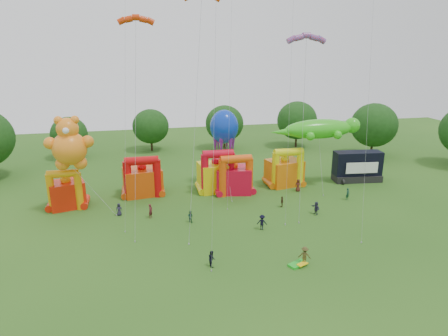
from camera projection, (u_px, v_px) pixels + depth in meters
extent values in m
plane|color=#245116|center=(267.00, 295.00, 36.40)|extent=(160.00, 160.00, 0.00)
cylinder|color=#352314|center=(372.00, 147.00, 82.30)|extent=(0.44, 0.44, 3.72)
ellipsoid|color=#183E13|center=(374.00, 125.00, 80.97)|extent=(9.30, 9.30, 8.89)
cylinder|color=#352314|center=(296.00, 139.00, 89.47)|extent=(0.44, 0.44, 3.51)
ellipsoid|color=#183E13|center=(297.00, 120.00, 88.21)|extent=(8.77, 8.78, 8.39)
cylinder|color=#352314|center=(224.00, 142.00, 87.76)|extent=(0.44, 0.44, 3.30)
ellipsoid|color=#183E13|center=(224.00, 123.00, 86.58)|extent=(8.25, 8.25, 7.88)
cylinder|color=#352314|center=(152.00, 144.00, 86.44)|extent=(0.44, 0.44, 3.09)
ellipsoid|color=#183E13|center=(151.00, 126.00, 85.33)|extent=(7.73, 7.72, 7.38)
cylinder|color=#352314|center=(71.00, 151.00, 80.66)|extent=(0.44, 0.44, 2.88)
ellipsoid|color=#183E13|center=(69.00, 134.00, 79.63)|extent=(7.20, 7.20, 6.88)
cube|color=red|center=(67.00, 194.00, 55.96)|extent=(5.37, 4.71, 3.72)
cylinder|color=orange|center=(51.00, 193.00, 54.12)|extent=(1.01, 1.01, 5.32)
cylinder|color=orange|center=(79.00, 191.00, 54.85)|extent=(1.01, 1.01, 5.32)
cylinder|color=orange|center=(63.00, 174.00, 53.71)|extent=(4.08, 1.06, 1.06)
sphere|color=orange|center=(66.00, 180.00, 55.33)|extent=(1.40, 1.40, 1.40)
cube|color=#CF410B|center=(143.00, 181.00, 60.81)|extent=(6.09, 5.17, 4.00)
cylinder|color=red|center=(128.00, 180.00, 58.64)|extent=(1.21, 1.21, 5.72)
cylinder|color=red|center=(157.00, 178.00, 59.51)|extent=(1.21, 1.21, 5.72)
cylinder|color=red|center=(141.00, 161.00, 58.24)|extent=(4.89, 1.27, 1.27)
sphere|color=red|center=(142.00, 167.00, 60.14)|extent=(1.40, 1.40, 1.40)
cube|color=#DAC60B|center=(216.00, 177.00, 62.36)|extent=(5.69, 4.77, 4.41)
cylinder|color=red|center=(205.00, 175.00, 60.25)|extent=(1.15, 1.15, 6.30)
cylinder|color=red|center=(231.00, 173.00, 61.08)|extent=(1.15, 1.15, 6.30)
cylinder|color=red|center=(218.00, 154.00, 59.74)|extent=(4.67, 1.21, 1.21)
sphere|color=red|center=(216.00, 161.00, 61.63)|extent=(1.40, 1.40, 1.40)
cube|color=red|center=(234.00, 180.00, 61.69)|extent=(5.98, 5.14, 3.99)
cylinder|color=#E54C0C|center=(223.00, 178.00, 59.59)|extent=(1.16, 1.16, 5.70)
cylinder|color=#E54C0C|center=(249.00, 176.00, 60.43)|extent=(1.16, 1.16, 5.70)
cylinder|color=#E54C0C|center=(236.00, 159.00, 59.18)|extent=(4.70, 1.22, 1.22)
sphere|color=#E54C0C|center=(234.00, 165.00, 61.02)|extent=(1.40, 1.40, 1.40)
cube|color=orange|center=(284.00, 172.00, 64.99)|extent=(6.01, 5.21, 4.10)
cylinder|color=yellow|center=(275.00, 171.00, 62.90)|extent=(1.15, 1.15, 5.86)
cylinder|color=yellow|center=(300.00, 169.00, 63.73)|extent=(1.15, 1.15, 5.86)
cylinder|color=yellow|center=(289.00, 152.00, 62.45)|extent=(4.66, 1.21, 1.21)
sphere|color=yellow|center=(285.00, 159.00, 64.30)|extent=(1.40, 1.40, 1.40)
cube|color=black|center=(357.00, 178.00, 67.14)|extent=(8.11, 3.77, 1.10)
cube|color=black|center=(357.00, 163.00, 66.59)|extent=(8.07, 3.39, 3.92)
cube|color=white|center=(362.00, 168.00, 65.28)|extent=(5.39, 0.66, 1.84)
cylinder|color=black|center=(343.00, 182.00, 65.45)|extent=(0.30, 0.90, 0.90)
cylinder|color=black|center=(377.00, 179.00, 66.72)|extent=(0.30, 0.90, 0.90)
sphere|color=orange|center=(70.00, 148.00, 52.15)|extent=(4.44, 4.44, 4.44)
sphere|color=orange|center=(67.00, 129.00, 51.38)|extent=(2.83, 2.83, 2.83)
sphere|color=orange|center=(58.00, 120.00, 50.85)|extent=(1.11, 1.11, 1.11)
sphere|color=orange|center=(75.00, 120.00, 51.26)|extent=(1.11, 1.11, 1.11)
sphere|color=orange|center=(50.00, 143.00, 51.44)|extent=(1.61, 1.61, 1.61)
sphere|color=orange|center=(88.00, 142.00, 52.38)|extent=(1.61, 1.61, 1.61)
sphere|color=orange|center=(63.00, 164.00, 52.51)|extent=(1.82, 1.82, 1.82)
sphere|color=orange|center=(80.00, 163.00, 52.97)|extent=(1.82, 1.82, 1.82)
sphere|color=white|center=(66.00, 131.00, 50.11)|extent=(0.81, 0.81, 0.81)
ellipsoid|color=green|center=(319.00, 129.00, 62.88)|extent=(11.55, 3.61, 3.07)
sphere|color=green|center=(352.00, 125.00, 63.92)|extent=(2.48, 2.48, 2.48)
cone|color=green|center=(284.00, 132.00, 61.75)|extent=(4.51, 1.81, 1.81)
sphere|color=green|center=(327.00, 130.00, 65.22)|extent=(1.35, 1.35, 1.35)
sphere|color=green|center=(338.00, 135.00, 61.84)|extent=(1.35, 1.35, 1.35)
sphere|color=green|center=(301.00, 131.00, 64.30)|extent=(1.35, 1.35, 1.35)
sphere|color=green|center=(310.00, 136.00, 60.93)|extent=(1.35, 1.35, 1.35)
ellipsoid|color=#0C32B7|center=(224.00, 127.00, 63.08)|extent=(4.48, 4.48, 5.38)
cone|color=#591E8C|center=(233.00, 142.00, 64.10)|extent=(1.01, 1.01, 3.59)
cone|color=#591E8C|center=(227.00, 140.00, 65.13)|extent=(1.01, 1.01, 3.59)
cone|color=#591E8C|center=(218.00, 140.00, 64.83)|extent=(1.01, 1.01, 3.59)
cone|color=#591E8C|center=(215.00, 142.00, 63.51)|extent=(1.01, 1.01, 3.59)
cone|color=#591E8C|center=(221.00, 144.00, 62.47)|extent=(1.01, 1.01, 3.59)
cone|color=#591E8C|center=(230.00, 144.00, 62.77)|extent=(1.01, 1.01, 3.59)
cube|color=green|center=(298.00, 264.00, 41.33)|extent=(2.24, 1.75, 0.24)
cube|color=yellow|center=(302.00, 264.00, 41.09)|extent=(1.34, 1.05, 0.10)
imported|color=#252137|center=(119.00, 209.00, 53.28)|extent=(0.85, 0.55, 1.73)
imported|color=#52171E|center=(151.00, 211.00, 52.53)|extent=(0.77, 0.83, 1.91)
imported|color=#193E2D|center=(190.00, 216.00, 51.33)|extent=(0.95, 0.93, 1.54)
imported|color=black|center=(262.00, 222.00, 49.14)|extent=(1.45, 1.18, 1.95)
imported|color=#3F2919|center=(282.00, 202.00, 56.15)|extent=(0.81, 1.00, 1.59)
imported|color=#28253E|center=(316.00, 208.00, 53.69)|extent=(0.88, 1.73, 1.78)
imported|color=#522117|center=(298.00, 185.00, 62.16)|extent=(1.14, 1.06, 1.95)
imported|color=#173B2B|center=(348.00, 194.00, 58.78)|extent=(0.78, 0.68, 1.79)
imported|color=black|center=(212.00, 258.00, 40.97)|extent=(0.76, 0.92, 1.73)
imported|color=#443D1B|center=(305.00, 255.00, 41.33)|extent=(1.46, 1.21, 1.96)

